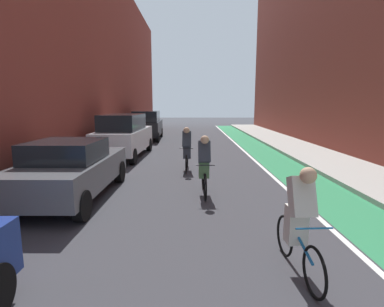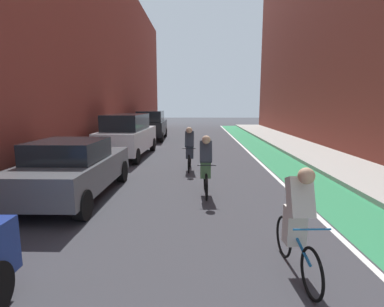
{
  "view_description": "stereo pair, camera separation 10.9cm",
  "coord_description": "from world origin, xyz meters",
  "px_view_note": "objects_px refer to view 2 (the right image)",
  "views": [
    {
      "loc": [
        -0.13,
        3.08,
        2.42
      ],
      "look_at": [
        -0.16,
        10.19,
        1.23
      ],
      "focal_mm": 27.57,
      "sensor_mm": 36.0,
      "label": 1
    },
    {
      "loc": [
        -0.02,
        3.08,
        2.42
      ],
      "look_at": [
        -0.16,
        10.19,
        1.23
      ],
      "focal_mm": 27.57,
      "sensor_mm": 36.0,
      "label": 2
    }
  ],
  "objects_px": {
    "cyclist_trailing": "(206,164)",
    "cyclist_far": "(190,149)",
    "cyclist_mid": "(298,221)",
    "parked_suv_black": "(151,125)",
    "parked_sedan_gray": "(73,168)",
    "parked_suv_white": "(128,135)"
  },
  "relations": [
    {
      "from": "parked_sedan_gray",
      "to": "parked_suv_black",
      "type": "xyz_separation_m",
      "value": [
        0.0,
        13.11,
        0.23
      ]
    },
    {
      "from": "cyclist_trailing",
      "to": "parked_suv_black",
      "type": "bearing_deg",
      "value": 105.14
    },
    {
      "from": "parked_sedan_gray",
      "to": "cyclist_trailing",
      "type": "distance_m",
      "value": 3.48
    },
    {
      "from": "parked_suv_white",
      "to": "cyclist_far",
      "type": "relative_size",
      "value": 2.79
    },
    {
      "from": "cyclist_mid",
      "to": "parked_suv_black",
      "type": "bearing_deg",
      "value": 105.65
    },
    {
      "from": "parked_suv_white",
      "to": "cyclist_trailing",
      "type": "height_order",
      "value": "parked_suv_white"
    },
    {
      "from": "parked_suv_white",
      "to": "parked_suv_black",
      "type": "distance_m",
      "value": 6.98
    },
    {
      "from": "parked_suv_white",
      "to": "cyclist_mid",
      "type": "distance_m",
      "value": 10.67
    },
    {
      "from": "parked_sedan_gray",
      "to": "cyclist_far",
      "type": "bearing_deg",
      "value": 48.72
    },
    {
      "from": "cyclist_mid",
      "to": "parked_suv_white",
      "type": "bearing_deg",
      "value": 115.85
    },
    {
      "from": "parked_suv_black",
      "to": "cyclist_trailing",
      "type": "height_order",
      "value": "parked_suv_black"
    },
    {
      "from": "parked_sedan_gray",
      "to": "cyclist_mid",
      "type": "distance_m",
      "value": 5.8
    },
    {
      "from": "parked_sedan_gray",
      "to": "parked_suv_white",
      "type": "height_order",
      "value": "parked_suv_white"
    },
    {
      "from": "cyclist_trailing",
      "to": "cyclist_far",
      "type": "height_order",
      "value": "cyclist_trailing"
    },
    {
      "from": "parked_sedan_gray",
      "to": "cyclist_far",
      "type": "distance_m",
      "value": 4.46
    },
    {
      "from": "cyclist_trailing",
      "to": "cyclist_far",
      "type": "bearing_deg",
      "value": 99.78
    },
    {
      "from": "parked_suv_black",
      "to": "cyclist_mid",
      "type": "height_order",
      "value": "parked_suv_black"
    },
    {
      "from": "cyclist_far",
      "to": "cyclist_mid",
      "type": "bearing_deg",
      "value": -75.93
    },
    {
      "from": "cyclist_mid",
      "to": "cyclist_far",
      "type": "distance_m",
      "value": 7.03
    },
    {
      "from": "parked_suv_white",
      "to": "cyclist_mid",
      "type": "xyz_separation_m",
      "value": [
        4.65,
        -9.6,
        -0.21
      ]
    },
    {
      "from": "parked_suv_white",
      "to": "cyclist_far",
      "type": "distance_m",
      "value": 4.05
    },
    {
      "from": "cyclist_mid",
      "to": "cyclist_far",
      "type": "height_order",
      "value": "cyclist_far"
    }
  ]
}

